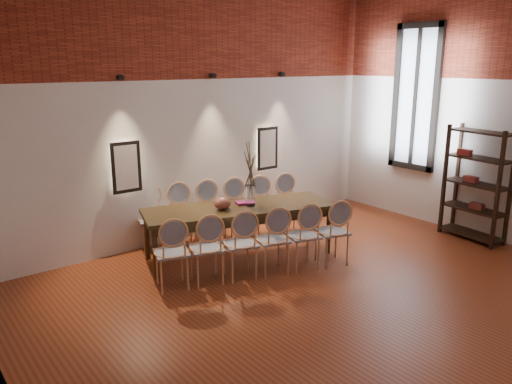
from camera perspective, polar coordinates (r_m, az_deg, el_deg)
floor at (r=5.91m, az=12.82°, el=-13.69°), size 7.00×7.00×0.02m
wall_back at (r=7.95m, az=-6.63°, el=9.10°), size 7.00×0.10×4.00m
wall_left at (r=3.35m, az=-27.15°, el=-0.13°), size 0.10×7.00×4.00m
brick_band_back at (r=7.87m, az=-6.63°, el=18.16°), size 7.00×0.02×1.50m
niche_left at (r=7.38m, az=-14.71°, el=2.78°), size 0.36×0.06×0.66m
niche_right at (r=8.71m, az=1.20°, el=5.03°), size 0.36×0.06×0.66m
spot_fixture_left at (r=7.21m, az=-15.27°, el=12.51°), size 0.08×0.10×0.08m
spot_fixture_mid at (r=7.91m, az=-4.98°, el=13.11°), size 0.08×0.10×0.08m
spot_fixture_right at (r=8.76m, az=2.94°, el=13.29°), size 0.08×0.10×0.08m
window_glass at (r=9.21m, az=17.83°, el=10.20°), size 0.02×0.78×2.38m
window_frame at (r=9.20m, az=17.76°, el=10.20°), size 0.08×0.90×2.50m
window_mullion at (r=9.20m, az=17.76°, el=10.20°), size 0.06×0.06×2.40m
dining_table at (r=7.25m, az=-1.95°, el=-4.53°), size 2.84×1.63×0.75m
chair_near_a at (r=6.31m, az=-9.65°, el=-6.84°), size 0.55×0.55×0.94m
chair_near_b at (r=6.40m, az=-5.66°, el=-6.38°), size 0.55×0.55×0.94m
chair_near_c at (r=6.52m, az=-1.82°, el=-5.91°), size 0.55×0.55×0.94m
chair_near_d at (r=6.67m, az=1.87°, el=-5.43°), size 0.55×0.55×0.94m
chair_near_e at (r=6.84m, az=5.37°, el=-4.95°), size 0.55×0.55×0.94m
chair_near_f at (r=7.04m, az=8.69°, el=-4.48°), size 0.55×0.55×0.94m
chair_far_a at (r=7.64m, az=-11.74°, el=-3.09°), size 0.55×0.55×0.94m
chair_far_b at (r=7.71m, az=-8.43°, el=-2.76°), size 0.55×0.55×0.94m
chair_far_c at (r=7.81m, az=-5.20°, el=-2.43°), size 0.55×0.55×0.94m
chair_far_d at (r=7.94m, az=-2.07°, el=-2.10°), size 0.55×0.55×0.94m
chair_far_e at (r=8.08m, az=0.96°, el=-1.78°), size 0.55×0.55×0.94m
chair_far_f at (r=8.25m, az=3.88°, el=-1.46°), size 0.55×0.55×0.94m
vase at (r=7.15m, az=-0.65°, el=-0.39°), size 0.14×0.14×0.30m
dried_branches at (r=7.05m, az=-0.66°, el=3.14°), size 0.50×0.50×0.70m
bowl at (r=6.99m, az=-3.86°, el=-1.30°), size 0.24×0.24×0.18m
book at (r=7.29m, az=-1.29°, el=-1.21°), size 0.30×0.25×0.03m
shelving_rack at (r=8.55m, az=23.87°, el=0.84°), size 0.48×1.03×1.80m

